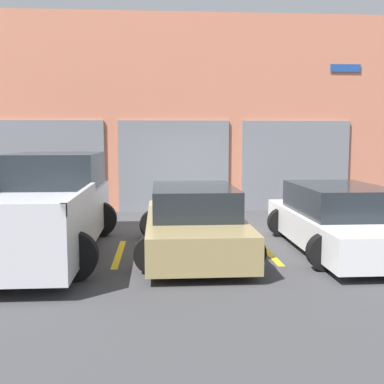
# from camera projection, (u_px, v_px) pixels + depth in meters

# --- Properties ---
(ground_plane) EXTENTS (28.00, 28.00, 0.00)m
(ground_plane) POSITION_uv_depth(u_px,v_px,m) (187.00, 230.00, 11.31)
(ground_plane) COLOR #3D3D3F
(shophouse_building) EXTENTS (17.68, 0.68, 5.74)m
(shophouse_building) POSITION_uv_depth(u_px,v_px,m) (180.00, 116.00, 14.25)
(shophouse_building) COLOR #D17A5B
(shophouse_building) RESTS_ON ground
(pickup_truck) EXTENTS (2.47, 5.38, 1.84)m
(pickup_truck) POSITION_uv_depth(u_px,v_px,m) (45.00, 207.00, 9.15)
(pickup_truck) COLOR silver
(pickup_truck) RESTS_ON ground
(sedan_white) EXTENTS (2.14, 4.49, 1.25)m
(sedan_white) POSITION_uv_depth(u_px,v_px,m) (339.00, 220.00, 9.30)
(sedan_white) COLOR white
(sedan_white) RESTS_ON ground
(sedan_side) EXTENTS (2.14, 4.29, 1.25)m
(sedan_side) POSITION_uv_depth(u_px,v_px,m) (194.00, 222.00, 9.09)
(sedan_side) COLOR #9E8956
(sedan_side) RESTS_ON ground
(parking_stripe_left) EXTENTS (0.12, 2.20, 0.01)m
(parking_stripe_left) POSITION_uv_depth(u_px,v_px,m) (119.00, 254.00, 9.03)
(parking_stripe_left) COLOR gold
(parking_stripe_left) RESTS_ON ground
(parking_stripe_centre) EXTENTS (0.12, 2.20, 0.01)m
(parking_stripe_centre) POSITION_uv_depth(u_px,v_px,m) (267.00, 251.00, 9.23)
(parking_stripe_centre) COLOR gold
(parking_stripe_centre) RESTS_ON ground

